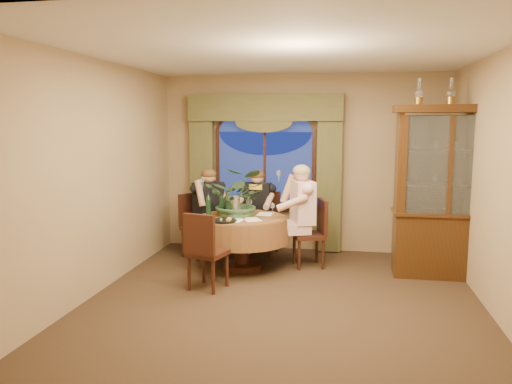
% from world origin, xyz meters
% --- Properties ---
extents(floor, '(5.00, 5.00, 0.00)m').
position_xyz_m(floor, '(0.00, 0.00, 0.00)').
color(floor, black).
rests_on(floor, ground).
extents(wall_back, '(4.50, 0.00, 4.50)m').
position_xyz_m(wall_back, '(0.00, 2.50, 1.40)').
color(wall_back, '#977953').
rests_on(wall_back, ground).
extents(wall_right, '(0.00, 5.00, 5.00)m').
position_xyz_m(wall_right, '(2.25, 0.00, 1.40)').
color(wall_right, '#977953').
rests_on(wall_right, ground).
extents(ceiling, '(5.00, 5.00, 0.00)m').
position_xyz_m(ceiling, '(0.00, 0.00, 2.80)').
color(ceiling, white).
rests_on(ceiling, wall_back).
extents(window, '(1.62, 0.10, 1.32)m').
position_xyz_m(window, '(-0.60, 2.43, 1.30)').
color(window, navy).
rests_on(window, wall_back).
extents(arched_transom, '(1.60, 0.06, 0.44)m').
position_xyz_m(arched_transom, '(-0.60, 2.43, 2.08)').
color(arched_transom, navy).
rests_on(arched_transom, wall_back).
extents(drapery_left, '(0.38, 0.14, 2.32)m').
position_xyz_m(drapery_left, '(-1.63, 2.38, 1.18)').
color(drapery_left, '#4A4827').
rests_on(drapery_left, floor).
extents(drapery_right, '(0.38, 0.14, 2.32)m').
position_xyz_m(drapery_right, '(0.43, 2.38, 1.18)').
color(drapery_right, '#4A4827').
rests_on(drapery_right, floor).
extents(swag_valance, '(2.45, 0.16, 0.42)m').
position_xyz_m(swag_valance, '(-0.60, 2.35, 2.28)').
color(swag_valance, '#4A4827').
rests_on(swag_valance, wall_back).
extents(dining_table, '(1.67, 1.67, 0.75)m').
position_xyz_m(dining_table, '(-0.73, 1.23, 0.38)').
color(dining_table, maroon).
rests_on(dining_table, floor).
extents(china_cabinet, '(1.40, 0.55, 2.27)m').
position_xyz_m(china_cabinet, '(1.98, 1.39, 1.14)').
color(china_cabinet, '#311B0C').
rests_on(china_cabinet, floor).
extents(oil_lamp_left, '(0.11, 0.11, 0.34)m').
position_xyz_m(oil_lamp_left, '(1.59, 1.39, 2.44)').
color(oil_lamp_left, '#A5722D').
rests_on(oil_lamp_left, china_cabinet).
extents(oil_lamp_center, '(0.11, 0.11, 0.34)m').
position_xyz_m(oil_lamp_center, '(1.98, 1.39, 2.44)').
color(oil_lamp_center, '#A5722D').
rests_on(oil_lamp_center, china_cabinet).
extents(oil_lamp_right, '(0.11, 0.11, 0.34)m').
position_xyz_m(oil_lamp_right, '(2.38, 1.39, 2.44)').
color(oil_lamp_right, '#A5722D').
rests_on(oil_lamp_right, china_cabinet).
extents(chair_right, '(0.53, 0.53, 0.96)m').
position_xyz_m(chair_right, '(0.18, 1.52, 0.48)').
color(chair_right, black).
rests_on(chair_right, floor).
extents(chair_back_right, '(0.49, 0.49, 0.96)m').
position_xyz_m(chair_back_right, '(-0.57, 2.09, 0.48)').
color(chair_back_right, black).
rests_on(chair_back_right, floor).
extents(chair_back, '(0.58, 0.58, 0.96)m').
position_xyz_m(chair_back, '(-1.51, 1.74, 0.48)').
color(chair_back, black).
rests_on(chair_back, floor).
extents(chair_front_left, '(0.52, 0.52, 0.96)m').
position_xyz_m(chair_front_left, '(-0.97, 0.33, 0.48)').
color(chair_front_left, black).
rests_on(chair_front_left, floor).
extents(person_pink, '(0.64, 0.66, 1.47)m').
position_xyz_m(person_pink, '(0.09, 1.53, 0.73)').
color(person_pink, beige).
rests_on(person_pink, floor).
extents(person_back, '(0.66, 0.66, 1.37)m').
position_xyz_m(person_back, '(-1.37, 1.79, 0.68)').
color(person_back, black).
rests_on(person_back, floor).
extents(person_scarf, '(0.51, 0.47, 1.33)m').
position_xyz_m(person_scarf, '(-0.66, 2.09, 0.66)').
color(person_scarf, black).
rests_on(person_scarf, floor).
extents(stoneware_vase, '(0.14, 0.14, 0.27)m').
position_xyz_m(stoneware_vase, '(-0.84, 1.34, 0.88)').
color(stoneware_vase, '#8D755F').
rests_on(stoneware_vase, dining_table).
extents(centerpiece_plant, '(0.87, 0.97, 0.75)m').
position_xyz_m(centerpiece_plant, '(-0.79, 1.32, 1.33)').
color(centerpiece_plant, '#304F30').
rests_on(centerpiece_plant, dining_table).
extents(olive_bowl, '(0.15, 0.15, 0.05)m').
position_xyz_m(olive_bowl, '(-0.71, 1.15, 0.77)').
color(olive_bowl, '#4C5629').
rests_on(olive_bowl, dining_table).
extents(cheese_platter, '(0.33, 0.33, 0.02)m').
position_xyz_m(cheese_platter, '(-0.88, 0.83, 0.76)').
color(cheese_platter, black).
rests_on(cheese_platter, dining_table).
extents(wine_bottle_0, '(0.07, 0.07, 0.33)m').
position_xyz_m(wine_bottle_0, '(-1.02, 1.22, 0.92)').
color(wine_bottle_0, black).
rests_on(wine_bottle_0, dining_table).
extents(wine_bottle_1, '(0.07, 0.07, 0.33)m').
position_xyz_m(wine_bottle_1, '(-1.19, 1.15, 0.92)').
color(wine_bottle_1, black).
rests_on(wine_bottle_1, dining_table).
extents(wine_bottle_2, '(0.07, 0.07, 0.33)m').
position_xyz_m(wine_bottle_2, '(-0.98, 1.38, 0.92)').
color(wine_bottle_2, black).
rests_on(wine_bottle_2, dining_table).
extents(wine_bottle_3, '(0.07, 0.07, 0.33)m').
position_xyz_m(wine_bottle_3, '(-0.93, 1.25, 0.92)').
color(wine_bottle_3, tan).
rests_on(wine_bottle_3, dining_table).
extents(wine_bottle_4, '(0.07, 0.07, 0.33)m').
position_xyz_m(wine_bottle_4, '(-0.90, 1.16, 0.92)').
color(wine_bottle_4, black).
rests_on(wine_bottle_4, dining_table).
extents(tasting_paper_0, '(0.33, 0.36, 0.00)m').
position_xyz_m(tasting_paper_0, '(-0.55, 1.02, 0.75)').
color(tasting_paper_0, white).
rests_on(tasting_paper_0, dining_table).
extents(tasting_paper_1, '(0.23, 0.31, 0.00)m').
position_xyz_m(tasting_paper_1, '(-0.44, 1.45, 0.75)').
color(tasting_paper_1, white).
rests_on(tasting_paper_1, dining_table).
extents(tasting_paper_2, '(0.25, 0.33, 0.00)m').
position_xyz_m(tasting_paper_2, '(-0.76, 0.93, 0.75)').
color(tasting_paper_2, white).
rests_on(tasting_paper_2, dining_table).
extents(wine_glass_person_pink, '(0.07, 0.07, 0.18)m').
position_xyz_m(wine_glass_person_pink, '(-0.32, 1.38, 0.84)').
color(wine_glass_person_pink, silver).
rests_on(wine_glass_person_pink, dining_table).
extents(wine_glass_person_back, '(0.07, 0.07, 0.18)m').
position_xyz_m(wine_glass_person_back, '(-1.06, 1.52, 0.84)').
color(wine_glass_person_back, silver).
rests_on(wine_glass_person_back, dining_table).
extents(wine_glass_person_scarf, '(0.07, 0.07, 0.18)m').
position_xyz_m(wine_glass_person_scarf, '(-0.69, 1.66, 0.84)').
color(wine_glass_person_scarf, silver).
rests_on(wine_glass_person_scarf, dining_table).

